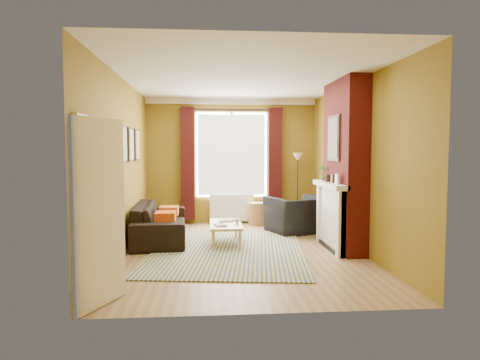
{
  "coord_description": "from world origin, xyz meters",
  "views": [
    {
      "loc": [
        -0.57,
        -6.93,
        1.65
      ],
      "look_at": [
        0.0,
        0.25,
        1.15
      ],
      "focal_mm": 32.0,
      "sensor_mm": 36.0,
      "label": 1
    }
  ],
  "objects_px": {
    "armchair": "(298,215)",
    "wicker_stool": "(257,214)",
    "sofa": "(160,221)",
    "coffee_table": "(226,225)",
    "floor_lamp": "(298,168)"
  },
  "relations": [
    {
      "from": "armchair",
      "to": "wicker_stool",
      "type": "distance_m",
      "value": 1.18
    },
    {
      "from": "sofa",
      "to": "armchair",
      "type": "height_order",
      "value": "armchair"
    },
    {
      "from": "wicker_stool",
      "to": "coffee_table",
      "type": "bearing_deg",
      "value": -112.79
    },
    {
      "from": "wicker_stool",
      "to": "floor_lamp",
      "type": "xyz_separation_m",
      "value": [
        0.88,
        -0.1,
        1.01
      ]
    },
    {
      "from": "armchair",
      "to": "floor_lamp",
      "type": "relative_size",
      "value": 0.69
    },
    {
      "from": "coffee_table",
      "to": "wicker_stool",
      "type": "distance_m",
      "value": 2.03
    },
    {
      "from": "armchair",
      "to": "wicker_stool",
      "type": "bearing_deg",
      "value": -73.41
    },
    {
      "from": "sofa",
      "to": "coffee_table",
      "type": "height_order",
      "value": "sofa"
    },
    {
      "from": "sofa",
      "to": "armchair",
      "type": "distance_m",
      "value": 2.72
    },
    {
      "from": "sofa",
      "to": "armchair",
      "type": "relative_size",
      "value": 2.08
    },
    {
      "from": "armchair",
      "to": "coffee_table",
      "type": "xyz_separation_m",
      "value": [
        -1.5,
        -0.94,
        -0.03
      ]
    },
    {
      "from": "floor_lamp",
      "to": "wicker_stool",
      "type": "bearing_deg",
      "value": 173.59
    },
    {
      "from": "wicker_stool",
      "to": "floor_lamp",
      "type": "bearing_deg",
      "value": -6.41
    },
    {
      "from": "coffee_table",
      "to": "wicker_stool",
      "type": "relative_size",
      "value": 2.22
    },
    {
      "from": "sofa",
      "to": "coffee_table",
      "type": "bearing_deg",
      "value": -114.7
    }
  ]
}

